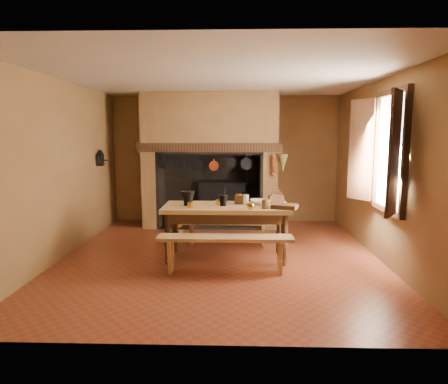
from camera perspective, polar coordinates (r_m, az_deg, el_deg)
name	(u,v)px	position (r m, az deg, el deg)	size (l,w,h in m)	color
floor	(220,256)	(6.50, -0.54, -9.19)	(5.50, 5.50, 0.00)	brown
ceiling	(220,77)	(6.27, -0.57, 16.05)	(5.50, 5.50, 0.00)	silver
back_wall	(225,159)	(8.98, 0.16, 4.69)	(5.00, 0.02, 2.80)	brown
wall_left	(62,169)	(6.81, -22.10, 3.02)	(0.02, 5.50, 2.80)	brown
wall_right	(382,170)	(6.62, 21.64, 2.92)	(0.02, 5.50, 2.80)	brown
wall_front	(207,196)	(3.51, -2.38, -0.62)	(5.00, 0.02, 2.80)	brown
chimney_breast	(210,141)	(8.54, -1.95, 7.28)	(2.95, 0.96, 2.80)	brown
iron_range	(223,202)	(8.78, -0.17, -1.41)	(1.12, 0.55, 1.60)	black
hearth_pans	(176,221)	(8.72, -6.87, -4.13)	(0.51, 0.62, 0.20)	gold
hanging_pans	(207,164)	(8.06, -2.45, 4.01)	(1.92, 0.29, 0.27)	black
onion_string	(274,166)	(8.05, 7.11, 3.74)	(0.12, 0.10, 0.46)	#99511C
herb_bunch	(283,163)	(8.07, 8.39, 4.08)	(0.20, 0.20, 0.35)	brown
window	(383,152)	(6.18, 21.71, 5.37)	(0.39, 1.75, 1.76)	white
wall_coffee_mill	(100,157)	(8.21, -17.27, 4.83)	(0.23, 0.16, 0.31)	black
work_table	(226,214)	(6.25, 0.34, -3.14)	(1.96, 0.87, 0.85)	#A37F4A
bench_front	(225,246)	(5.65, 0.16, -7.66)	(1.90, 0.33, 0.53)	#A37F4A
bench_back	(227,228)	(7.03, 0.48, -5.11)	(1.55, 0.27, 0.44)	#A37F4A
mortar_large	(188,197)	(6.25, -5.20, -0.75)	(0.23, 0.23, 0.38)	black
mortar_small	(223,200)	(6.19, -0.15, -1.10)	(0.17, 0.17, 0.29)	black
coffee_grinder	(239,199)	(6.39, 2.17, -0.97)	(0.18, 0.14, 0.21)	#361D11
brass_mug_a	(190,205)	(6.04, -4.83, -1.81)	(0.09, 0.09, 0.10)	gold
brass_mug_b	(218,202)	(6.30, -0.83, -1.42)	(0.08, 0.08, 0.09)	gold
mixing_bowl	(260,202)	(6.35, 5.17, -1.43)	(0.31, 0.31, 0.08)	beige
stoneware_crock	(265,204)	(5.98, 5.94, -1.75)	(0.11, 0.11, 0.13)	brown
glass_jar	(246,200)	(6.31, 3.16, -1.10)	(0.09, 0.09, 0.16)	beige
wicker_basket	(276,199)	(6.47, 7.45, -0.99)	(0.24, 0.19, 0.22)	#492916
wooden_tray	(285,206)	(6.04, 8.65, -2.04)	(0.37, 0.26, 0.06)	#361D11
brass_cup	(251,207)	(5.88, 3.81, -2.10)	(0.11, 0.11, 0.09)	gold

